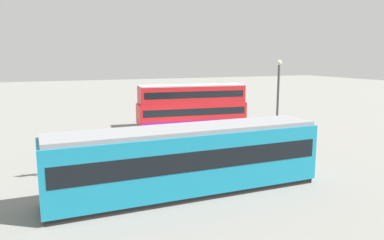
{
  "coord_description": "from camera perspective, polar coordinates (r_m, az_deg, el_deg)",
  "views": [
    {
      "loc": [
        10.97,
        28.75,
        6.54
      ],
      "look_at": [
        0.02,
        2.64,
        1.72
      ],
      "focal_mm": 34.76,
      "sensor_mm": 36.0,
      "label": 1
    }
  ],
  "objects": [
    {
      "name": "street_lamp",
      "position": [
        26.79,
        13.05,
        3.4
      ],
      "size": [
        0.36,
        0.36,
        6.33
      ],
      "color": "#4C4C51",
      "rests_on": "ground"
    },
    {
      "name": "pedestrian_railing",
      "position": [
        23.24,
        -9.13,
        -4.93
      ],
      "size": [
        7.33,
        1.12,
        1.08
      ],
      "color": "gray",
      "rests_on": "ground"
    },
    {
      "name": "tram_yellow",
      "position": [
        17.92,
        -0.64,
        -6.02
      ],
      "size": [
        13.36,
        2.73,
        3.27
      ],
      "color": "teal",
      "rests_on": "ground"
    },
    {
      "name": "pedestrian_near_railing",
      "position": [
        23.77,
        -4.93,
        -3.96
      ],
      "size": [
        0.4,
        0.4,
        1.66
      ],
      "color": "#33384C",
      "rests_on": "ground"
    },
    {
      "name": "ground_plane",
      "position": [
        31.46,
        -1.84,
        -2.35
      ],
      "size": [
        160.0,
        160.0,
        0.0
      ],
      "primitive_type": "plane",
      "color": "gray"
    },
    {
      "name": "info_sign",
      "position": [
        21.77,
        -21.28,
        -4.12
      ],
      "size": [
        1.09,
        0.15,
        2.32
      ],
      "color": "slate",
      "rests_on": "ground"
    },
    {
      "name": "double_decker_bus",
      "position": [
        35.5,
        -0.04,
        2.32
      ],
      "size": [
        10.56,
        3.6,
        3.94
      ],
      "color": "red",
      "rests_on": "ground"
    }
  ]
}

